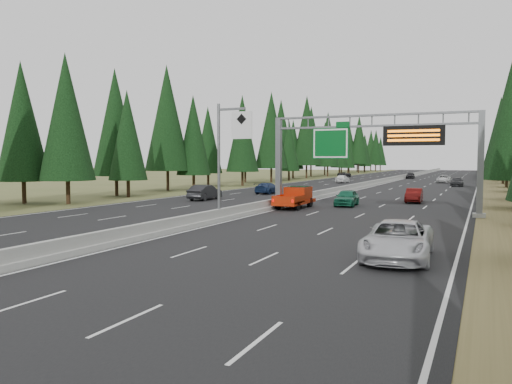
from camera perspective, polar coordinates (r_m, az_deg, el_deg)
road at (r=86.52m, az=13.63°, el=0.79°), size 32.00×260.00×0.08m
shoulder_right at (r=84.95m, az=25.50°, el=0.48°), size 3.60×260.00×0.06m
shoulder_left at (r=91.59m, az=2.63°, el=1.04°), size 3.60×260.00×0.06m
median_barrier at (r=86.50m, az=13.63°, el=1.04°), size 0.70×260.00×0.85m
sign_gantry at (r=40.43m, az=13.92°, el=4.98°), size 16.75×0.98×7.80m
hov_sign_pole at (r=33.76m, az=-3.43°, el=4.42°), size 2.80×0.50×8.00m
tree_row_left at (r=87.82m, az=-1.44°, el=6.88°), size 11.71×245.43×18.86m
silver_minivan at (r=22.08m, az=15.91°, el=-5.31°), size 3.04×6.02×1.63m
red_pickup at (r=43.92m, az=4.65°, el=-0.47°), size 2.03×5.68×1.85m
car_ahead_green at (r=46.39m, az=10.33°, el=-0.62°), size 2.13×4.59×1.52m
car_ahead_dkred at (r=51.78m, az=17.62°, el=-0.36°), size 1.67×4.28×1.39m
car_ahead_dkgrey at (r=85.41m, az=21.96°, el=1.07°), size 2.24×4.80×1.36m
car_ahead_white at (r=97.31m, az=20.68°, el=1.41°), size 2.36×5.06×1.40m
car_ahead_far at (r=116.22m, az=17.23°, el=1.82°), size 1.69×4.12×1.40m
car_onc_near at (r=52.66m, az=-5.87°, el=-0.03°), size 1.87×4.90×1.59m
car_onc_blue at (r=61.94m, az=1.33°, el=0.45°), size 1.95×4.77×1.38m
car_onc_white at (r=91.86m, az=9.86°, el=1.51°), size 1.89×4.50×1.52m
car_onc_far at (r=122.14m, az=10.07°, el=1.99°), size 2.59×4.86×1.30m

